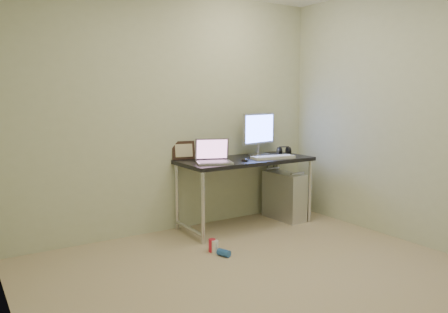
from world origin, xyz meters
The scene contains 19 objects.
floor centered at (0.00, 0.00, 0.00)m, with size 3.50×3.50×0.00m, color tan.
wall_back centered at (0.00, 1.75, 1.25)m, with size 3.50×0.02×2.50m, color beige.
wall_left centered at (-1.75, 0.00, 1.25)m, with size 0.02×3.50×2.50m, color beige.
wall_right centered at (1.75, 0.00, 1.25)m, with size 0.02×3.50×2.50m, color beige.
desk centered at (0.70, 1.43, 0.67)m, with size 1.47×0.64×0.75m.
tower_computer centered at (1.24, 1.40, 0.27)m, with size 0.26×0.54×0.58m.
cable_a centered at (1.19, 1.70, 0.40)m, with size 0.01×0.01×0.70m, color black.
cable_b centered at (1.28, 1.68, 0.38)m, with size 0.01×0.01×0.72m, color black.
can_red centered at (-0.03, 0.91, 0.06)m, with size 0.07×0.07×0.12m, color red.
can_white centered at (-0.03, 0.87, 0.06)m, with size 0.06×0.06×0.12m, color white.
can_blue centered at (-0.01, 0.76, 0.03)m, with size 0.06×0.06×0.12m, color #285DB3.
laptop centered at (0.25, 1.36, 0.81)m, with size 0.43×0.39×0.24m.
monitor centered at (1.02, 1.61, 1.03)m, with size 0.51×0.19×0.48m.
keyboard centered at (0.95, 1.26, 0.76)m, with size 0.48×0.16×0.03m, color silver.
mouse_right centered at (1.23, 1.31, 0.77)m, with size 0.08×0.12×0.04m, color black.
mouse_left centered at (0.59, 1.29, 0.77)m, with size 0.07×0.11×0.04m, color black.
headphones centered at (1.34, 1.54, 0.78)m, with size 0.18×0.10×0.10m.
picture_frame centered at (0.10, 1.73, 0.85)m, with size 0.25×0.03×0.20m, color black.
webcam centered at (0.32, 1.72, 0.85)m, with size 0.05×0.04×0.13m.
Camera 1 is at (-2.02, -2.40, 1.42)m, focal length 35.00 mm.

